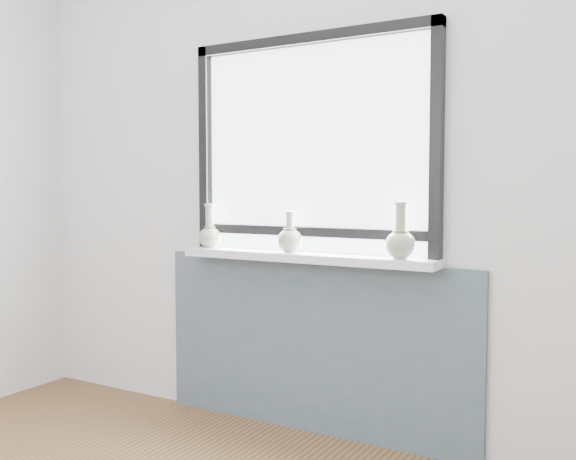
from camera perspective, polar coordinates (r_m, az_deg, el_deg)
The scene contains 7 objects.
back_wall at distance 3.16m, azimuth 2.37°, elevation 5.34°, with size 3.60×0.02×2.60m, color silver.
apron_panel at distance 3.23m, azimuth 2.08°, elevation -10.28°, with size 1.70×0.03×0.86m, color #4D5C6A.
windowsill at distance 3.09m, azimuth 1.49°, elevation -2.43°, with size 1.32×0.18×0.04m, color white.
window at distance 3.13m, azimuth 2.06°, elevation 7.94°, with size 1.30×0.06×1.05m.
vase_a at distance 3.37m, azimuth -6.97°, elevation -0.35°, with size 0.12×0.12×0.23m.
vase_b at distance 3.11m, azimuth 0.17°, elevation -0.76°, with size 0.13×0.13×0.20m.
vase_c at distance 2.86m, azimuth 9.96°, elevation -0.95°, with size 0.14×0.14×0.25m.
Camera 1 is at (1.47, -0.99, 1.21)m, focal length 40.00 mm.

